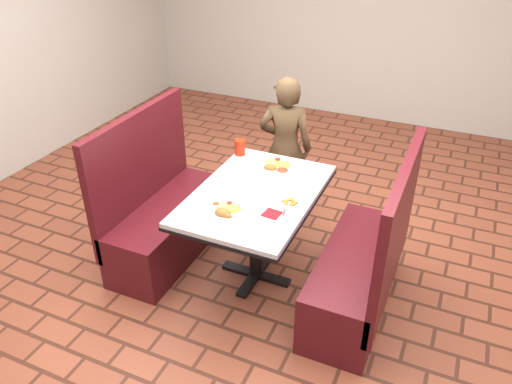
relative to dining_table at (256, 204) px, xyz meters
The scene contains 15 objects.
room 1.26m from the dining_table, ahead, with size 7.00×7.04×2.82m.
dining_table is the anchor object (origin of this frame).
booth_bench_left 0.86m from the dining_table, behind, with size 0.47×1.20×1.17m.
booth_bench_right 0.86m from the dining_table, ahead, with size 0.47×1.20×1.17m.
diner_person 0.97m from the dining_table, 98.96° to the left, with size 0.46×0.31×1.27m, color brown.
near_dinner_plate 0.35m from the dining_table, 102.17° to the right, with size 0.25×0.25×0.08m.
far_dinner_plate 0.41m from the dining_table, 89.73° to the left, with size 0.30×0.30×0.08m.
plantain_plate 0.29m from the dining_table, 10.95° to the right, with size 0.16×0.16×0.02m.
maroon_napkin 0.31m from the dining_table, 45.71° to the right, with size 0.11×0.11×0.00m, color maroon.
spoon_utensil 0.32m from the dining_table, 27.95° to the right, with size 0.01×0.14×0.00m, color silver.
red_tumbler 0.62m from the dining_table, 126.25° to the left, with size 0.08×0.08×0.12m, color red.
paper_napkin 0.59m from the dining_table, 60.60° to the right, with size 0.19×0.14×0.01m, color white.
knife_utensil 0.35m from the dining_table, 109.66° to the right, with size 0.01×0.16×0.00m, color silver.
fork_utensil 0.36m from the dining_table, 106.05° to the right, with size 0.01×0.17×0.00m, color silver.
lettuce_shreds 0.12m from the dining_table, 56.31° to the left, with size 0.28×0.32×0.00m, color #A2CB51, non-canonical shape.
Camera 1 is at (1.21, -2.72, 2.52)m, focal length 35.00 mm.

